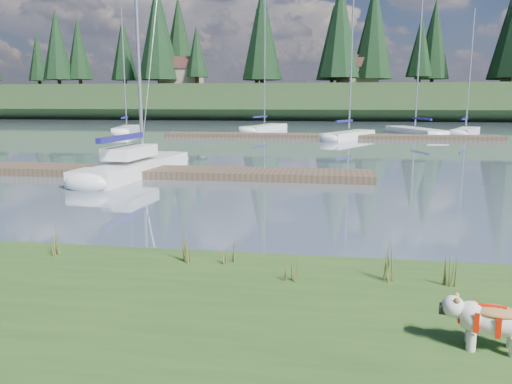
# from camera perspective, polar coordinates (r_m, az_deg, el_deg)

# --- Properties ---
(ground) EXTENTS (200.00, 200.00, 0.00)m
(ground) POSITION_cam_1_polar(r_m,az_deg,el_deg) (39.91, 5.25, 6.20)
(ground) COLOR slate
(ground) RESTS_ON ground
(ridge) EXTENTS (200.00, 20.00, 5.00)m
(ridge) POSITION_cam_1_polar(r_m,az_deg,el_deg) (82.76, 7.16, 10.11)
(ridge) COLOR #21361A
(ridge) RESTS_ON ground
(bulldog) EXTENTS (0.92, 0.47, 0.54)m
(bulldog) POSITION_cam_1_polar(r_m,az_deg,el_deg) (5.97, 25.24, -12.97)
(bulldog) COLOR silver
(bulldog) RESTS_ON bank
(sailboat_main) EXTENTS (2.29, 8.26, 11.80)m
(sailboat_main) POSITION_cam_1_polar(r_m,az_deg,el_deg) (21.13, -12.87, 3.33)
(sailboat_main) COLOR white
(sailboat_main) RESTS_ON ground
(dock_near) EXTENTS (16.00, 2.00, 0.30)m
(dock_near) POSITION_cam_1_polar(r_m,az_deg,el_deg) (20.00, -10.12, 2.25)
(dock_near) COLOR #4C3D2C
(dock_near) RESTS_ON ground
(dock_far) EXTENTS (26.00, 2.20, 0.30)m
(dock_far) POSITION_cam_1_polar(r_m,az_deg,el_deg) (39.83, 8.14, 6.35)
(dock_far) COLOR #4C3D2C
(dock_far) RESTS_ON ground
(sailboat_bg_0) EXTENTS (3.21, 7.67, 10.98)m
(sailboat_bg_0) POSITION_cam_1_polar(r_m,az_deg,el_deg) (47.63, -14.42, 7.00)
(sailboat_bg_0) COLOR white
(sailboat_bg_0) RESTS_ON ground
(sailboat_bg_1) EXTENTS (3.95, 8.83, 12.87)m
(sailboat_bg_1) POSITION_cam_1_polar(r_m,az_deg,el_deg) (48.85, 1.33, 7.41)
(sailboat_bg_1) COLOR white
(sailboat_bg_1) RESTS_ON ground
(sailboat_bg_2) EXTENTS (4.65, 7.15, 11.06)m
(sailboat_bg_2) POSITION_cam_1_polar(r_m,az_deg,el_deg) (39.60, 10.97, 6.50)
(sailboat_bg_2) COLOR white
(sailboat_bg_2) RESTS_ON ground
(sailboat_bg_3) EXTENTS (4.50, 9.40, 13.48)m
(sailboat_bg_3) POSITION_cam_1_polar(r_m,az_deg,el_deg) (45.96, 17.25, 6.74)
(sailboat_bg_3) COLOR white
(sailboat_bg_3) RESTS_ON ground
(sailboat_bg_4) EXTENTS (4.04, 6.98, 10.44)m
(sailboat_bg_4) POSITION_cam_1_polar(r_m,az_deg,el_deg) (46.99, 22.95, 6.47)
(sailboat_bg_4) COLOR white
(sailboat_bg_4) RESTS_ON ground
(weed_0) EXTENTS (0.17, 0.14, 0.65)m
(weed_0) POSITION_cam_1_polar(r_m,az_deg,el_deg) (8.28, -8.21, -6.05)
(weed_0) COLOR #475B23
(weed_0) RESTS_ON bank
(weed_1) EXTENTS (0.17, 0.14, 0.45)m
(weed_1) POSITION_cam_1_polar(r_m,az_deg,el_deg) (8.16, -3.29, -6.83)
(weed_1) COLOR #475B23
(weed_1) RESTS_ON bank
(weed_2) EXTENTS (0.17, 0.14, 0.75)m
(weed_2) POSITION_cam_1_polar(r_m,az_deg,el_deg) (7.57, 14.73, -7.55)
(weed_2) COLOR #475B23
(weed_2) RESTS_ON bank
(weed_3) EXTENTS (0.17, 0.14, 0.55)m
(weed_3) POSITION_cam_1_polar(r_m,az_deg,el_deg) (9.20, -21.85, -5.29)
(weed_3) COLOR #475B23
(weed_3) RESTS_ON bank
(weed_4) EXTENTS (0.17, 0.14, 0.36)m
(weed_4) POSITION_cam_1_polar(r_m,az_deg,el_deg) (7.39, 4.09, -9.01)
(weed_4) COLOR #475B23
(weed_4) RESTS_ON bank
(weed_5) EXTENTS (0.17, 0.14, 0.50)m
(weed_5) POSITION_cam_1_polar(r_m,az_deg,el_deg) (7.68, 21.19, -8.51)
(weed_5) COLOR #475B23
(weed_5) RESTS_ON bank
(mud_lip) EXTENTS (60.00, 0.50, 0.14)m
(mud_lip) POSITION_cam_1_polar(r_m,az_deg,el_deg) (8.96, -7.55, -8.45)
(mud_lip) COLOR #33281C
(mud_lip) RESTS_ON ground
(conifer_1) EXTENTS (4.40, 4.40, 11.30)m
(conifer_1) POSITION_cam_1_polar(r_m,az_deg,el_deg) (91.57, -19.62, 15.13)
(conifer_1) COLOR #382619
(conifer_1) RESTS_ON ridge
(conifer_2) EXTENTS (6.60, 6.60, 16.05)m
(conifer_2) POSITION_cam_1_polar(r_m,az_deg,el_deg) (83.10, -11.15, 17.64)
(conifer_2) COLOR #382619
(conifer_2) RESTS_ON ridge
(conifer_3) EXTENTS (4.84, 4.84, 12.25)m
(conifer_3) POSITION_cam_1_polar(r_m,az_deg,el_deg) (83.13, 0.09, 16.57)
(conifer_3) COLOR #382619
(conifer_3) RESTS_ON ridge
(conifer_4) EXTENTS (6.16, 6.16, 15.10)m
(conifer_4) POSITION_cam_1_polar(r_m,az_deg,el_deg) (76.40, 9.55, 17.99)
(conifer_4) COLOR #382619
(conifer_4) RESTS_ON ridge
(conifer_5) EXTENTS (3.96, 3.96, 10.35)m
(conifer_5) POSITION_cam_1_polar(r_m,az_deg,el_deg) (81.09, 18.30, 15.56)
(conifer_5) COLOR #382619
(conifer_5) RESTS_ON ridge
(house_0) EXTENTS (6.30, 5.30, 4.65)m
(house_0) POSITION_cam_1_polar(r_m,az_deg,el_deg) (83.50, -8.53, 13.38)
(house_0) COLOR gray
(house_0) RESTS_ON ridge
(house_1) EXTENTS (6.30, 5.30, 4.65)m
(house_1) POSITION_cam_1_polar(r_m,az_deg,el_deg) (80.92, 11.56, 13.38)
(house_1) COLOR gray
(house_1) RESTS_ON ridge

